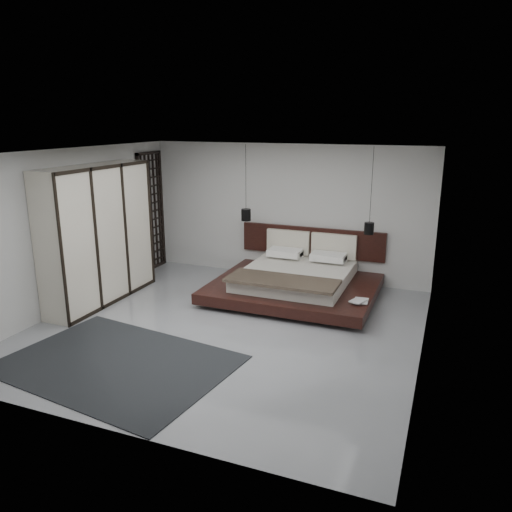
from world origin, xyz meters
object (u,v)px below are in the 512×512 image
at_px(bed, 296,280).
at_px(lattice_screen, 152,212).
at_px(pendant_left, 246,215).
at_px(wardrobe, 98,235).
at_px(rug, 117,363).
at_px(pendant_right, 369,228).

bearing_deg(bed, lattice_screen, 171.13).
height_order(pendant_left, wardrobe, pendant_left).
bearing_deg(wardrobe, lattice_screen, 96.72).
height_order(wardrobe, rug, wardrobe).
xyz_separation_m(lattice_screen, pendant_left, (2.29, -0.05, 0.10)).
bearing_deg(lattice_screen, pendant_right, -0.63).
relative_size(lattice_screen, wardrobe, 1.02).
bearing_deg(pendant_left, wardrobe, -134.35).
bearing_deg(pendant_left, lattice_screen, 178.69).
distance_m(lattice_screen, bed, 3.71).
xyz_separation_m(lattice_screen, rug, (2.05, -4.15, -1.29)).
height_order(lattice_screen, wardrobe, lattice_screen).
bearing_deg(lattice_screen, rug, -63.72).
relative_size(bed, pendant_left, 1.98).
bearing_deg(lattice_screen, pendant_left, -1.31).
bearing_deg(bed, pendant_left, 158.13).
distance_m(lattice_screen, pendant_right, 4.77).
bearing_deg(pendant_left, pendant_right, 0.00).
bearing_deg(pendant_right, wardrobe, -155.26).
bearing_deg(wardrobe, pendant_right, 24.74).
height_order(pendant_left, pendant_right, same).
xyz_separation_m(pendant_left, pendant_right, (2.48, 0.00, -0.08)).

